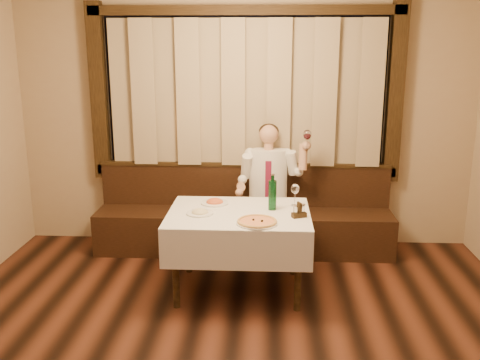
# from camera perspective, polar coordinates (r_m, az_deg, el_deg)

# --- Properties ---
(room) EXTENTS (5.01, 6.01, 2.81)m
(room) POSITION_cam_1_polar(r_m,az_deg,el_deg) (3.90, -0.72, 3.69)
(room) COLOR black
(room) RESTS_ON ground
(banquette) EXTENTS (3.20, 0.61, 0.94)m
(banquette) POSITION_cam_1_polar(r_m,az_deg,el_deg) (5.90, 0.42, -4.48)
(banquette) COLOR black
(banquette) RESTS_ON ground
(dining_table) EXTENTS (1.27, 0.97, 0.76)m
(dining_table) POSITION_cam_1_polar(r_m,az_deg,el_deg) (4.83, -0.12, -4.61)
(dining_table) COLOR black
(dining_table) RESTS_ON ground
(pizza) EXTENTS (0.35, 0.35, 0.04)m
(pizza) POSITION_cam_1_polar(r_m,az_deg,el_deg) (4.49, 1.83, -4.48)
(pizza) COLOR white
(pizza) RESTS_ON dining_table
(pasta_red) EXTENTS (0.26, 0.26, 0.09)m
(pasta_red) POSITION_cam_1_polar(r_m,az_deg,el_deg) (5.02, -2.72, -2.16)
(pasta_red) COLOR white
(pasta_red) RESTS_ON dining_table
(pasta_cream) EXTENTS (0.24, 0.24, 0.08)m
(pasta_cream) POSITION_cam_1_polar(r_m,az_deg,el_deg) (4.74, -4.31, -3.26)
(pasta_cream) COLOR white
(pasta_cream) RESTS_ON dining_table
(green_bottle) EXTENTS (0.07, 0.07, 0.33)m
(green_bottle) POSITION_cam_1_polar(r_m,az_deg,el_deg) (4.83, 3.48, -1.55)
(green_bottle) COLOR #125526
(green_bottle) RESTS_ON dining_table
(table_wine_glass) EXTENTS (0.08, 0.08, 0.21)m
(table_wine_glass) POSITION_cam_1_polar(r_m,az_deg,el_deg) (4.95, 5.90, -1.05)
(table_wine_glass) COLOR white
(table_wine_glass) RESTS_ON dining_table
(cruet_caddy) EXTENTS (0.14, 0.11, 0.14)m
(cruet_caddy) POSITION_cam_1_polar(r_m,az_deg,el_deg) (4.66, 6.32, -3.41)
(cruet_caddy) COLOR black
(cruet_caddy) RESTS_ON dining_table
(seated_man) EXTENTS (0.76, 0.57, 1.40)m
(seated_man) POSITION_cam_1_polar(r_m,az_deg,el_deg) (5.67, 3.09, 0.01)
(seated_man) COLOR black
(seated_man) RESTS_ON ground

